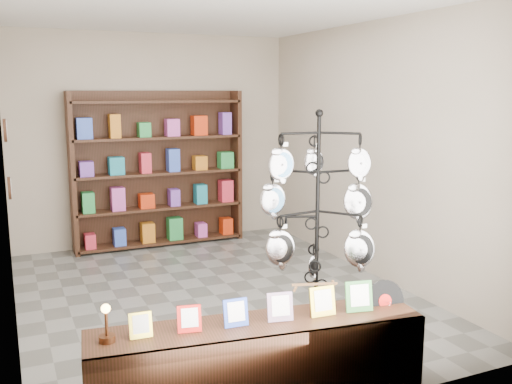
% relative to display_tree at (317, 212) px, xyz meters
% --- Properties ---
extents(ground, '(5.00, 5.00, 0.00)m').
position_rel_display_tree_xyz_m(ground, '(-0.41, 1.48, -1.19)').
color(ground, slate).
rests_on(ground, ground).
extents(room_envelope, '(5.00, 5.00, 5.00)m').
position_rel_display_tree_xyz_m(room_envelope, '(-0.41, 1.48, 0.66)').
color(room_envelope, '#B0A08E').
rests_on(room_envelope, ground).
extents(display_tree, '(1.12, 1.12, 2.05)m').
position_rel_display_tree_xyz_m(display_tree, '(0.00, 0.00, 0.00)').
color(display_tree, black).
rests_on(display_tree, ground).
extents(front_shelf, '(2.43, 0.79, 0.84)m').
position_rel_display_tree_xyz_m(front_shelf, '(-0.86, -0.66, -0.89)').
color(front_shelf, black).
rests_on(front_shelf, ground).
extents(back_shelving, '(2.42, 0.36, 2.20)m').
position_rel_display_tree_xyz_m(back_shelving, '(-0.41, 3.77, -0.16)').
color(back_shelving, black).
rests_on(back_shelving, ground).
extents(wall_clocks, '(0.03, 0.24, 0.84)m').
position_rel_display_tree_xyz_m(wall_clocks, '(-2.38, 2.28, 0.31)').
color(wall_clocks, black).
rests_on(wall_clocks, ground).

